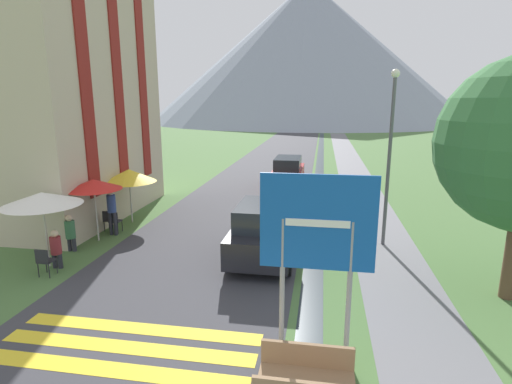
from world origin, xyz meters
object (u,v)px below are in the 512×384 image
hotel_building (62,68)px  road_sign (317,238)px  parked_car_far (288,173)px  cafe_chair_far_left (114,220)px  cafe_chair_nearest (45,260)px  person_standing_terrace (112,209)px  parked_car_near (264,231)px  person_seated_near (56,247)px  footbridge (306,383)px  cafe_chair_far_right (109,219)px  person_seated_far (70,231)px  cafe_umbrella_middle_red (94,185)px  streetlamp (390,146)px  cafe_umbrella_rear_yellow (129,176)px  cafe_umbrella_front_white (42,199)px

hotel_building → road_sign: 14.15m
parked_car_far → cafe_chair_far_left: 10.87m
cafe_chair_nearest → person_standing_terrace: 3.76m
parked_car_near → person_seated_near: 6.35m
footbridge → cafe_chair_far_right: (-7.88, 7.61, 0.29)m
cafe_chair_far_left → person_standing_terrace: size_ratio=0.48×
cafe_chair_far_right → person_seated_far: person_seated_far is taller
parked_car_far → cafe_umbrella_middle_red: 11.76m
road_sign → cafe_chair_far_right: (-7.98, 6.41, -1.94)m
cafe_chair_far_left → person_seated_near: person_seated_near is taller
hotel_building → footbridge: (10.59, -9.64, -6.04)m
cafe_chair_far_left → streetlamp: streetlamp is taller
cafe_umbrella_middle_red → cafe_chair_far_right: bearing=95.8°
person_standing_terrace → footbridge: bearing=-44.0°
parked_car_far → cafe_umbrella_rear_yellow: bearing=-127.2°
cafe_chair_nearest → person_seated_far: size_ratio=0.67×
parked_car_far → cafe_umbrella_front_white: cafe_umbrella_front_white is taller
road_sign → hotel_building: bearing=141.7°
road_sign → cafe_chair_nearest: bearing=162.9°
parked_car_far → cafe_chair_far_left: size_ratio=5.36×
hotel_building → footbridge: hotel_building is taller
road_sign → person_standing_terrace: (-7.64, 6.09, -1.43)m
parked_car_far → cafe_chair_nearest: (-5.84, -13.11, -0.40)m
road_sign → cafe_chair_far_left: bearing=140.7°
cafe_umbrella_front_white → person_seated_far: bearing=94.1°
cafe_chair_nearest → person_seated_near: person_seated_near is taller
streetlamp → hotel_building: bearing=172.4°
cafe_chair_far_right → cafe_umbrella_rear_yellow: bearing=67.6°
road_sign → cafe_umbrella_rear_yellow: bearing=134.8°
road_sign → cafe_chair_far_right: size_ratio=4.31×
footbridge → cafe_umbrella_rear_yellow: (-7.62, 8.95, 1.75)m
cafe_chair_far_left → hotel_building: bearing=129.6°
cafe_umbrella_rear_yellow → person_standing_terrace: bearing=-87.5°
cafe_umbrella_front_white → cafe_chair_nearest: bearing=-60.4°
cafe_umbrella_rear_yellow → streetlamp: size_ratio=0.38×
cafe_chair_far_left → cafe_umbrella_rear_yellow: bearing=75.6°
person_seated_near → person_seated_far: bearing=107.6°
cafe_umbrella_middle_red → streetlamp: (10.16, 1.29, 1.40)m
cafe_chair_far_right → footbridge: bearing=-55.3°
parked_car_far → cafe_chair_far_left: (-5.84, -9.16, -0.40)m
road_sign → streetlamp: size_ratio=0.62×
person_seated_near → streetlamp: (10.04, 3.75, 2.81)m
footbridge → person_seated_far: bearing=145.7°
footbridge → cafe_chair_nearest: bearing=154.9°
hotel_building → cafe_umbrella_front_white: bearing=-64.3°
cafe_chair_nearest → cafe_umbrella_middle_red: cafe_umbrella_middle_red is taller
parked_car_near → person_standing_terrace: parked_car_near is taller
parked_car_far → cafe_chair_nearest: bearing=-114.0°
road_sign → cafe_chair_nearest: (-7.71, 2.37, -1.94)m
streetlamp → person_seated_far: bearing=-167.1°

